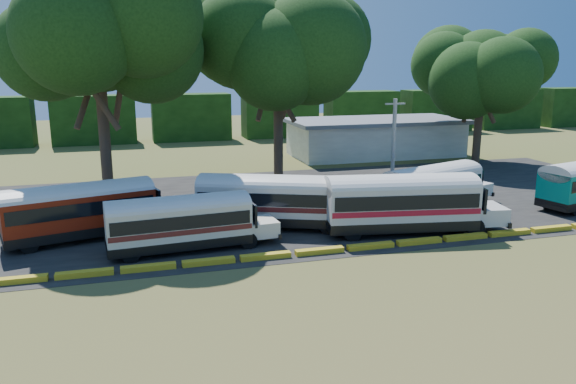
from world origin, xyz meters
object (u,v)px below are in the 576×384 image
object	(u,v)px
bus_red	(83,207)
bus_white_red	(404,200)
tree_west	(97,33)
bus_cream_west	(183,220)

from	to	relation	value
bus_red	bus_white_red	distance (m)	18.86
bus_red	tree_west	size ratio (longest dim) A/B	0.65
bus_red	bus_white_red	size ratio (longest dim) A/B	0.93
bus_red	bus_cream_west	bearing A→B (deg)	-49.33
bus_white_red	bus_red	bearing A→B (deg)	176.53
bus_red	bus_cream_west	world-z (taller)	bus_red
bus_red	bus_cream_west	distance (m)	6.46
bus_cream_west	tree_west	world-z (taller)	tree_west
bus_red	bus_white_red	world-z (taller)	bus_white_red
bus_cream_west	tree_west	bearing A→B (deg)	103.64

